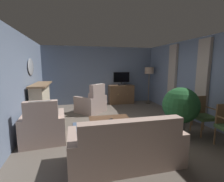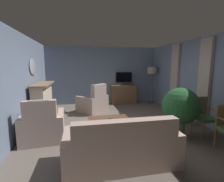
{
  "view_description": "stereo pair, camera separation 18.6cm",
  "coord_description": "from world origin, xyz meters",
  "px_view_note": "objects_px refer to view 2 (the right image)",
  "views": [
    {
      "loc": [
        -1.25,
        -4.28,
        1.76
      ],
      "look_at": [
        -0.15,
        0.3,
        1.02
      ],
      "focal_mm": 26.27,
      "sensor_mm": 36.0,
      "label": 1
    },
    {
      "loc": [
        -1.06,
        -4.32,
        1.76
      ],
      "look_at": [
        -0.15,
        0.3,
        1.02
      ],
      "focal_mm": 26.27,
      "sensor_mm": 36.0,
      "label": 2
    }
  ],
  "objects_px": {
    "armchair_beside_cabinet": "(43,127)",
    "potted_plant_small_fern_corner": "(180,107)",
    "sofa_floral": "(122,148)",
    "side_chair_far_end": "(203,115)",
    "coffee_table": "(109,120)",
    "floor_lamp": "(152,72)",
    "wall_mirror_oval": "(33,67)",
    "television": "(124,78)",
    "armchair_by_fireplace": "(93,103)",
    "tv_cabinet": "(123,95)",
    "fireplace": "(44,102)",
    "side_chair_tucked_against_wall": "(183,108)",
    "tv_remote": "(109,120)"
  },
  "relations": [
    {
      "from": "tv_remote",
      "to": "side_chair_far_end",
      "type": "relative_size",
      "value": 0.18
    },
    {
      "from": "fireplace",
      "to": "television",
      "type": "height_order",
      "value": "television"
    },
    {
      "from": "coffee_table",
      "to": "side_chair_tucked_against_wall",
      "type": "distance_m",
      "value": 2.37
    },
    {
      "from": "sofa_floral",
      "to": "armchair_beside_cabinet",
      "type": "xyz_separation_m",
      "value": [
        -1.57,
        1.33,
        0.01
      ]
    },
    {
      "from": "tv_cabinet",
      "to": "wall_mirror_oval",
      "type": "bearing_deg",
      "value": -153.97
    },
    {
      "from": "armchair_beside_cabinet",
      "to": "floor_lamp",
      "type": "relative_size",
      "value": 0.62
    },
    {
      "from": "coffee_table",
      "to": "side_chair_tucked_against_wall",
      "type": "height_order",
      "value": "side_chair_tucked_against_wall"
    },
    {
      "from": "coffee_table",
      "to": "floor_lamp",
      "type": "relative_size",
      "value": 0.62
    },
    {
      "from": "sofa_floral",
      "to": "side_chair_far_end",
      "type": "xyz_separation_m",
      "value": [
        2.35,
        0.88,
        0.2
      ]
    },
    {
      "from": "tv_cabinet",
      "to": "armchair_beside_cabinet",
      "type": "bearing_deg",
      "value": -130.94
    },
    {
      "from": "tv_remote",
      "to": "tv_cabinet",
      "type": "bearing_deg",
      "value": 19.7
    },
    {
      "from": "armchair_by_fireplace",
      "to": "side_chair_far_end",
      "type": "height_order",
      "value": "armchair_by_fireplace"
    },
    {
      "from": "armchair_beside_cabinet",
      "to": "sofa_floral",
      "type": "bearing_deg",
      "value": -40.24
    },
    {
      "from": "armchair_beside_cabinet",
      "to": "side_chair_far_end",
      "type": "relative_size",
      "value": 1.09
    },
    {
      "from": "wall_mirror_oval",
      "to": "television",
      "type": "distance_m",
      "value": 3.8
    },
    {
      "from": "tv_cabinet",
      "to": "coffee_table",
      "type": "relative_size",
      "value": 1.11
    },
    {
      "from": "side_chair_tucked_against_wall",
      "to": "side_chair_far_end",
      "type": "bearing_deg",
      "value": -90.06
    },
    {
      "from": "television",
      "to": "floor_lamp",
      "type": "relative_size",
      "value": 0.44
    },
    {
      "from": "coffee_table",
      "to": "sofa_floral",
      "type": "relative_size",
      "value": 0.52
    },
    {
      "from": "wall_mirror_oval",
      "to": "side_chair_tucked_against_wall",
      "type": "xyz_separation_m",
      "value": [
        4.47,
        -1.29,
        -1.22
      ]
    },
    {
      "from": "sofa_floral",
      "to": "wall_mirror_oval",
      "type": "bearing_deg",
      "value": 125.48
    },
    {
      "from": "armchair_beside_cabinet",
      "to": "potted_plant_small_fern_corner",
      "type": "bearing_deg",
      "value": -8.18
    },
    {
      "from": "wall_mirror_oval",
      "to": "potted_plant_small_fern_corner",
      "type": "xyz_separation_m",
      "value": [
        3.81,
        -2.11,
        -0.95
      ]
    },
    {
      "from": "fireplace",
      "to": "armchair_by_fireplace",
      "type": "height_order",
      "value": "fireplace"
    },
    {
      "from": "wall_mirror_oval",
      "to": "coffee_table",
      "type": "distance_m",
      "value": 2.98
    },
    {
      "from": "television",
      "to": "tv_remote",
      "type": "height_order",
      "value": "television"
    },
    {
      "from": "side_chair_tucked_against_wall",
      "to": "potted_plant_small_fern_corner",
      "type": "height_order",
      "value": "potted_plant_small_fern_corner"
    },
    {
      "from": "wall_mirror_oval",
      "to": "armchair_by_fireplace",
      "type": "height_order",
      "value": "wall_mirror_oval"
    },
    {
      "from": "potted_plant_small_fern_corner",
      "to": "floor_lamp",
      "type": "bearing_deg",
      "value": 76.39
    },
    {
      "from": "wall_mirror_oval",
      "to": "television",
      "type": "xyz_separation_m",
      "value": [
        3.4,
        1.61,
        -0.54
      ]
    },
    {
      "from": "fireplace",
      "to": "armchair_beside_cabinet",
      "type": "xyz_separation_m",
      "value": [
        0.29,
        -1.64,
        -0.24
      ]
    },
    {
      "from": "sofa_floral",
      "to": "side_chair_far_end",
      "type": "relative_size",
      "value": 2.08
    },
    {
      "from": "fireplace",
      "to": "armchair_beside_cabinet",
      "type": "relative_size",
      "value": 1.61
    },
    {
      "from": "side_chair_far_end",
      "to": "sofa_floral",
      "type": "bearing_deg",
      "value": -159.55
    },
    {
      "from": "television",
      "to": "side_chair_tucked_against_wall",
      "type": "xyz_separation_m",
      "value": [
        1.07,
        -2.9,
        -0.68
      ]
    },
    {
      "from": "armchair_beside_cabinet",
      "to": "side_chair_far_end",
      "type": "bearing_deg",
      "value": -6.59
    },
    {
      "from": "fireplace",
      "to": "floor_lamp",
      "type": "height_order",
      "value": "floor_lamp"
    },
    {
      "from": "floor_lamp",
      "to": "fireplace",
      "type": "bearing_deg",
      "value": -162.55
    },
    {
      "from": "tv_cabinet",
      "to": "tv_remote",
      "type": "distance_m",
      "value": 3.65
    },
    {
      "from": "side_chair_far_end",
      "to": "floor_lamp",
      "type": "bearing_deg",
      "value": 86.96
    },
    {
      "from": "potted_plant_small_fern_corner",
      "to": "side_chair_tucked_against_wall",
      "type": "bearing_deg",
      "value": 50.93
    },
    {
      "from": "side_chair_far_end",
      "to": "armchair_by_fireplace",
      "type": "bearing_deg",
      "value": 134.18
    },
    {
      "from": "potted_plant_small_fern_corner",
      "to": "armchair_beside_cabinet",
      "type": "bearing_deg",
      "value": 171.82
    },
    {
      "from": "fireplace",
      "to": "tv_remote",
      "type": "relative_size",
      "value": 9.87
    },
    {
      "from": "wall_mirror_oval",
      "to": "floor_lamp",
      "type": "bearing_deg",
      "value": 16.57
    },
    {
      "from": "potted_plant_small_fern_corner",
      "to": "floor_lamp",
      "type": "xyz_separation_m",
      "value": [
        0.84,
        3.49,
        0.68
      ]
    },
    {
      "from": "coffee_table",
      "to": "sofa_floral",
      "type": "xyz_separation_m",
      "value": [
        -0.01,
        -1.37,
        -0.06
      ]
    },
    {
      "from": "tv_cabinet",
      "to": "television",
      "type": "bearing_deg",
      "value": -90.0
    },
    {
      "from": "coffee_table",
      "to": "potted_plant_small_fern_corner",
      "type": "distance_m",
      "value": 1.8
    },
    {
      "from": "side_chair_far_end",
      "to": "fireplace",
      "type": "bearing_deg",
      "value": 153.67
    }
  ]
}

